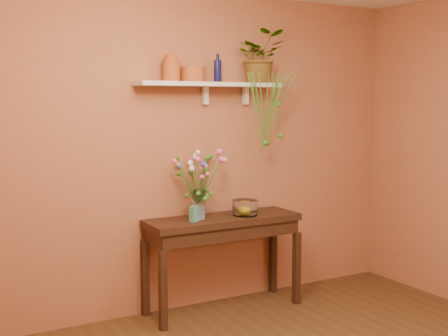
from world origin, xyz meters
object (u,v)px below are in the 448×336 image
(terracotta_jug, at_px, (171,67))
(blue_bottle, at_px, (218,71))
(glass_vase, at_px, (198,206))
(sideboard, at_px, (223,230))
(glass_bowl, at_px, (245,208))
(spider_plant, at_px, (260,57))
(bouquet, at_px, (200,171))

(terracotta_jug, distance_m, blue_bottle, 0.43)
(terracotta_jug, xyz_separation_m, glass_vase, (0.20, -0.07, -1.13))
(sideboard, distance_m, glass_bowl, 0.27)
(sideboard, bearing_deg, glass_vase, 177.28)
(sideboard, height_order, terracotta_jug, terracotta_jug)
(terracotta_jug, relative_size, spider_plant, 0.51)
(blue_bottle, height_order, glass_bowl, blue_bottle)
(blue_bottle, height_order, bouquet, blue_bottle)
(spider_plant, bearing_deg, sideboard, -165.47)
(sideboard, relative_size, glass_bowl, 6.09)
(bouquet, xyz_separation_m, glass_bowl, (0.41, -0.04, -0.34))
(glass_vase, relative_size, bouquet, 0.50)
(blue_bottle, bearing_deg, glass_vase, -160.15)
(glass_vase, distance_m, bouquet, 0.30)
(glass_vase, bearing_deg, terracotta_jug, 159.49)
(sideboard, xyz_separation_m, blue_bottle, (-0.00, 0.09, 1.34))
(terracotta_jug, bearing_deg, spider_plant, 1.80)
(glass_bowl, bearing_deg, bouquet, 173.97)
(sideboard, distance_m, glass_vase, 0.32)
(sideboard, relative_size, bouquet, 2.65)
(blue_bottle, bearing_deg, glass_bowl, -33.76)
(spider_plant, bearing_deg, glass_vase, -171.35)
(terracotta_jug, xyz_separation_m, bouquet, (0.21, -0.08, -0.84))
(terracotta_jug, relative_size, glass_vase, 0.93)
(sideboard, height_order, glass_vase, glass_vase)
(spider_plant, xyz_separation_m, bouquet, (-0.64, -0.10, -0.95))
(bouquet, height_order, glass_bowl, bouquet)
(spider_plant, bearing_deg, terracotta_jug, -178.20)
(glass_vase, distance_m, glass_bowl, 0.43)
(terracotta_jug, distance_m, bouquet, 0.87)
(bouquet, bearing_deg, glass_vase, 167.67)
(glass_vase, bearing_deg, bouquet, -12.33)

